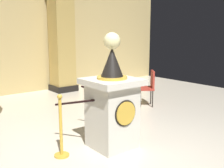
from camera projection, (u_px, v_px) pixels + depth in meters
name	position (u px, v px, depth m)	size (l,w,h in m)	color
ground_plane	(112.00, 155.00, 4.38)	(13.00, 13.00, 0.00)	beige
back_wall	(0.00, 38.00, 8.30)	(13.00, 0.16, 3.59)	tan
pedestal_clock	(112.00, 104.00, 4.58)	(0.85, 0.85, 1.95)	beige
stanchion_near	(109.00, 108.00, 5.76)	(0.24, 0.24, 1.05)	gold
stanchion_far	(61.00, 135.00, 4.28)	(0.24, 0.24, 1.02)	gold
velvet_rope	(88.00, 97.00, 4.94)	(1.15, 1.14, 0.22)	black
column_right	(62.00, 40.00, 8.98)	(0.79, 0.79, 3.44)	black
cafe_table	(127.00, 90.00, 7.05)	(0.58, 0.58, 0.75)	#332D28
cafe_chair_red	(149.00, 85.00, 7.25)	(0.56, 0.56, 0.96)	black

